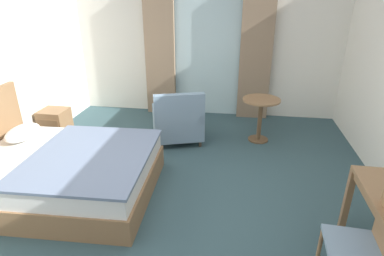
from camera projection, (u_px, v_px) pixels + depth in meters
ground at (174, 207)px, 3.69m from camera, size 5.66×6.81×0.10m
wall_back at (206, 42)px, 5.98m from camera, size 5.26×0.12×2.80m
balcony_glass_door at (207, 52)px, 5.96m from camera, size 1.36×0.02×2.46m
curtain_panel_left at (160, 49)px, 5.98m from camera, size 0.57×0.10×2.54m
curtain_panel_right at (256, 52)px, 5.73m from camera, size 0.58×0.10×2.54m
bed at (60, 171)px, 3.77m from camera, size 2.17×1.71×1.15m
nightstand at (56, 125)px, 5.13m from camera, size 0.41×0.40×0.54m
desk_chair at (367, 244)px, 2.43m from camera, size 0.46×0.49×0.85m
armchair_by_window at (178, 122)px, 5.06m from camera, size 0.95×0.92×0.88m
round_cafe_table at (261, 111)px, 5.04m from camera, size 0.59×0.59×0.72m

